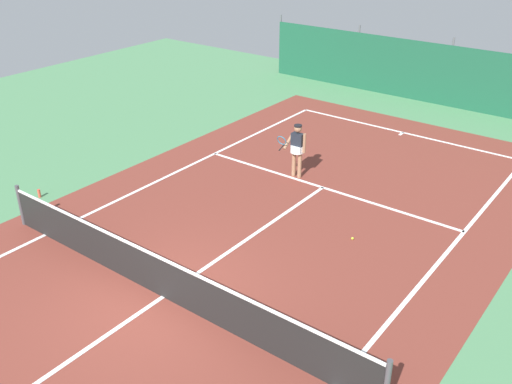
% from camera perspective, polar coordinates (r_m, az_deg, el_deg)
% --- Properties ---
extents(ground_plane, '(36.00, 36.00, 0.00)m').
position_cam_1_polar(ground_plane, '(12.34, -9.17, -10.25)').
color(ground_plane, '#4C8456').
extents(court_surface, '(11.02, 26.60, 0.01)m').
position_cam_1_polar(court_surface, '(12.33, -9.17, -10.23)').
color(court_surface, brown).
rests_on(court_surface, ground).
extents(tennis_net, '(10.12, 0.10, 1.10)m').
position_cam_1_polar(tennis_net, '(12.04, -9.35, -8.31)').
color(tennis_net, black).
rests_on(tennis_net, ground).
extents(back_fence, '(16.30, 0.98, 2.70)m').
position_cam_1_polar(back_fence, '(24.90, 18.73, 9.90)').
color(back_fence, '#195138').
rests_on(back_fence, ground).
extents(tennis_player, '(0.69, 0.77, 1.64)m').
position_cam_1_polar(tennis_player, '(16.86, 4.09, 4.49)').
color(tennis_player, '#9E7051').
rests_on(tennis_player, ground).
extents(tennis_ball_midcourt, '(0.07, 0.07, 0.07)m').
position_cam_1_polar(tennis_ball_midcourt, '(14.24, 9.56, -4.56)').
color(tennis_ball_midcourt, '#CCDB33').
rests_on(tennis_ball_midcourt, ground).
extents(water_bottle, '(0.08, 0.08, 0.24)m').
position_cam_1_polar(water_bottle, '(17.06, -20.73, -0.13)').
color(water_bottle, '#D84C38').
rests_on(water_bottle, ground).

